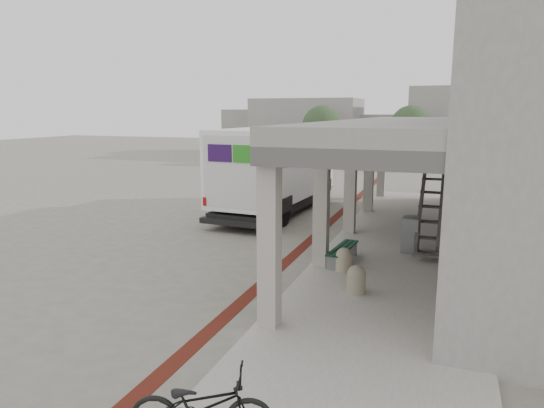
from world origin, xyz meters
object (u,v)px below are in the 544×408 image
at_px(fedex_truck, 277,168).
at_px(bench, 342,251).
at_px(bicycle_black, 202,406).
at_px(utility_cabinet, 411,234).

relative_size(fedex_truck, bench, 4.64).
relative_size(bench, bicycle_black, 1.01).
height_order(fedex_truck, utility_cabinet, fedex_truck).
height_order(bench, bicycle_black, bicycle_black).
bearing_deg(bicycle_black, bench, -18.69).
height_order(utility_cabinet, bicycle_black, utility_cabinet).
height_order(bench, utility_cabinet, utility_cabinet).
distance_m(fedex_truck, bench, 7.79).
xyz_separation_m(utility_cabinet, bicycle_black, (-1.80, -9.80, -0.05)).
bearing_deg(bench, utility_cabinet, 51.40).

